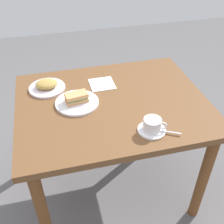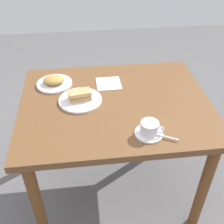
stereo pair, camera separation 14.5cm
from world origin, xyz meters
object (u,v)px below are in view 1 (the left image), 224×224
at_px(sandwich_front, 77,98).
at_px(spoon, 168,132).
at_px(coffee_cup, 153,124).
at_px(napkin, 102,84).
at_px(side_plate, 47,88).
at_px(sandwich_plate, 77,103).
at_px(dining_table, 112,116).
at_px(coffee_saucer, 152,130).

relative_size(sandwich_front, spoon, 1.44).
xyz_separation_m(coffee_cup, napkin, (0.15, -0.49, -0.04)).
relative_size(spoon, napkin, 0.62).
bearing_deg(spoon, side_plate, -45.03).
height_order(sandwich_plate, napkin, sandwich_plate).
distance_m(sandwich_plate, napkin, 0.25).
height_order(sandwich_plate, coffee_cup, coffee_cup).
height_order(dining_table, coffee_cup, coffee_cup).
xyz_separation_m(sandwich_front, side_plate, (0.15, -0.19, -0.03)).
bearing_deg(spoon, coffee_saucer, -28.01).
relative_size(sandwich_plate, spoon, 2.67).
relative_size(side_plate, napkin, 1.46).
bearing_deg(napkin, dining_table, 95.08).
bearing_deg(spoon, sandwich_front, -42.14).
height_order(dining_table, spoon, spoon).
xyz_separation_m(sandwich_front, coffee_saucer, (-0.33, 0.32, -0.04)).
relative_size(sandwich_plate, coffee_cup, 2.17).
distance_m(spoon, napkin, 0.57).
bearing_deg(dining_table, napkin, -84.92).
height_order(sandwich_plate, coffee_saucer, sandwich_plate).
bearing_deg(dining_table, sandwich_front, -8.59).
xyz_separation_m(sandwich_plate, coffee_saucer, (-0.33, 0.32, -0.00)).
height_order(sandwich_plate, spoon, spoon).
height_order(dining_table, coffee_saucer, coffee_saucer).
bearing_deg(coffee_saucer, spoon, 151.99).
relative_size(coffee_cup, napkin, 0.76).
bearing_deg(coffee_saucer, dining_table, -66.21).
distance_m(sandwich_plate, coffee_cup, 0.46).
xyz_separation_m(spoon, side_plate, (0.55, -0.55, -0.01)).
relative_size(sandwich_front, coffee_saucer, 0.94).
bearing_deg(spoon, dining_table, -58.85).
distance_m(coffee_saucer, side_plate, 0.71).
xyz_separation_m(sandwich_plate, side_plate, (0.15, -0.20, 0.00)).
bearing_deg(dining_table, coffee_saucer, 113.79).
relative_size(dining_table, sandwich_plate, 4.40).
bearing_deg(sandwich_plate, dining_table, 172.06).
distance_m(dining_table, coffee_saucer, 0.34).
bearing_deg(napkin, spoon, 112.49).
bearing_deg(spoon, sandwich_plate, -41.95).
bearing_deg(dining_table, sandwich_plate, -7.94).
xyz_separation_m(dining_table, side_plate, (0.35, -0.22, 0.12)).
bearing_deg(coffee_saucer, napkin, -73.26).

